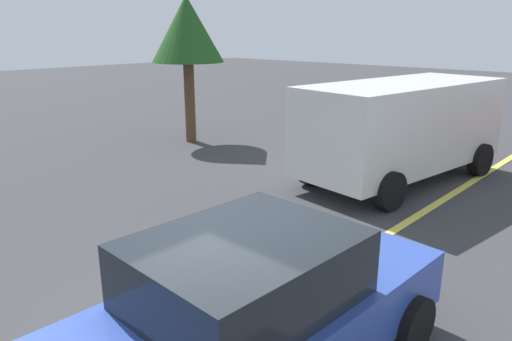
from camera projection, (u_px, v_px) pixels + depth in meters
name	position (u px, v px, depth m)	size (l,w,h in m)	color
lane_marking_centre	(352.00, 257.00, 7.14)	(28.00, 0.16, 0.01)	#E0D14C
white_van	(402.00, 125.00, 10.47)	(5.42, 2.80, 2.20)	silver
car_blue_crossing	(256.00, 308.00, 4.44)	(4.09, 2.07, 1.54)	#2D479E
tree_left_verge	(187.00, 31.00, 13.69)	(2.10, 2.10, 4.24)	#513823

